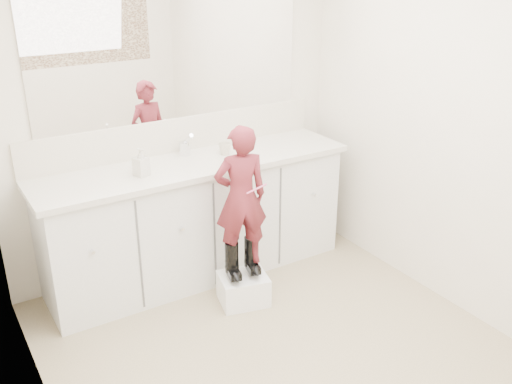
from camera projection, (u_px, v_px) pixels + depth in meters
floor at (292, 361)px, 3.39m from camera, size 3.00×3.00×0.00m
wall_back at (175, 109)px, 4.09m from camera, size 2.60×0.00×2.60m
wall_left at (35, 233)px, 2.29m from camera, size 0.00×3.00×3.00m
wall_right at (467, 133)px, 3.55m from camera, size 0.00×3.00×3.00m
vanity_cabinet at (197, 221)px, 4.18m from camera, size 2.20×0.55×0.85m
countertop at (195, 164)px, 4.00m from camera, size 2.28×0.58×0.04m
backsplash at (178, 135)px, 4.15m from camera, size 2.28×0.03×0.25m
mirror at (173, 47)px, 3.91m from camera, size 2.00×0.02×1.00m
faucet at (185, 149)px, 4.10m from camera, size 0.08×0.08×0.10m
cup at (225, 149)px, 4.12m from camera, size 0.12×0.12×0.09m
soap_bottle at (141, 162)px, 3.70m from camera, size 0.11×0.11×0.19m
step_stool at (243, 289)px, 3.93m from camera, size 0.37×0.34×0.20m
boot_left at (232, 260)px, 3.81m from camera, size 0.14×0.20×0.27m
boot_right at (251, 255)px, 3.89m from camera, size 0.14×0.20×0.27m
toddler at (241, 197)px, 3.68m from camera, size 0.40×0.31×0.96m
toothbrush at (257, 189)px, 3.62m from camera, size 0.13×0.04×0.06m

